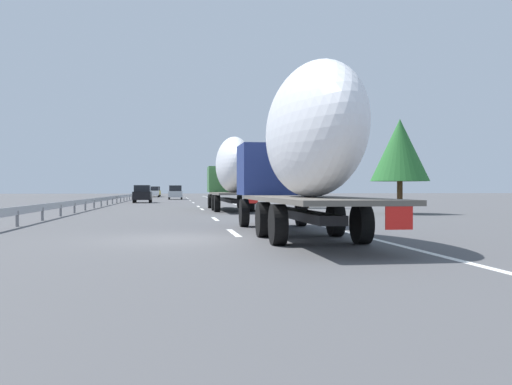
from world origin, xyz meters
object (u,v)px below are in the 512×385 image
Objects in this scene: truck_trailing at (302,146)px; car_silver_hatch at (175,192)px; car_black_suv at (142,194)px; truck_lead at (232,170)px; car_yellow_coupe at (156,192)px; road_sign at (243,181)px; car_white_van at (154,192)px.

truck_trailing is 3.20× the size of car_silver_hatch.
car_black_suv is (43.81, 7.06, -1.76)m from truck_trailing.
car_yellow_coupe is at bearing 5.80° from truck_lead.
car_black_suv is 0.92× the size of car_yellow_coupe.
car_black_suv is 49.67m from car_yellow_coupe.
truck_trailing is at bearing 180.00° from truck_lead.
car_silver_hatch is at bearing -10.34° from car_black_suv.
car_silver_hatch is at bearing 3.34° from truck_trailing.
truck_trailing is at bearing -175.48° from car_yellow_coupe.
car_yellow_coupe is 1.34× the size of road_sign.
truck_trailing is at bearing -175.04° from car_white_van.
truck_lead is at bearing -162.95° from car_black_suv.
car_white_van is at bearing 6.55° from truck_lead.
truck_lead is 73.08m from car_yellow_coupe.
car_silver_hatch is at bearing 5.00° from truck_lead.
road_sign is at bearing -168.85° from car_yellow_coupe.
truck_trailing is 44.41m from car_black_suv.
road_sign reaches higher than car_silver_hatch.
truck_trailing is 62.63m from car_silver_hatch.
truck_lead reaches higher than car_silver_hatch.
car_black_suv is at bearing -179.55° from car_white_van.
truck_lead is 3.17× the size of car_silver_hatch.
car_yellow_coupe is at bearing 6.88° from car_silver_hatch.
road_sign is (-44.79, -10.48, 1.34)m from car_white_van.
truck_trailing is 40.39m from road_sign.
car_silver_hatch is 1.26× the size of road_sign.
car_white_van is at bearing 9.40° from car_silver_hatch.
road_sign is at bearing -109.25° from car_black_suv.
truck_lead is 3.23× the size of car_black_suv.
car_black_suv is 0.98× the size of car_silver_hatch.
car_black_suv is 1.23× the size of road_sign.
truck_lead is at bearing -175.00° from car_silver_hatch.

